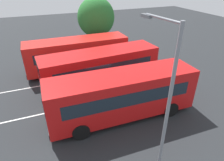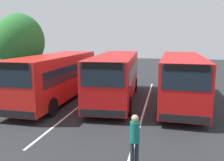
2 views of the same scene
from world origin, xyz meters
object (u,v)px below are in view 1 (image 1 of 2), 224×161
bus_center_left (100,68)px  depot_tree (96,18)px  bus_far_left (77,53)px  street_lamp (166,92)px  bus_center_right (122,94)px

bus_center_left → depot_tree: 9.30m
bus_far_left → depot_tree: size_ratio=1.54×
bus_center_left → depot_tree: size_ratio=1.56×
bus_far_left → street_lamp: size_ratio=1.35×
bus_far_left → depot_tree: depot_tree is taller
bus_center_left → depot_tree: (-2.54, -8.67, 2.22)m
bus_far_left → depot_tree: 6.36m
street_lamp → depot_tree: 17.03m
bus_center_left → street_lamp: 8.55m
bus_center_right → bus_center_left: bearing=-88.1°
bus_far_left → depot_tree: bearing=-126.1°
street_lamp → depot_tree: (-2.31, -16.87, -0.18)m
bus_far_left → bus_center_right: bearing=97.6°
bus_far_left → bus_center_right: 8.23m
depot_tree → bus_center_left: bearing=73.7°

